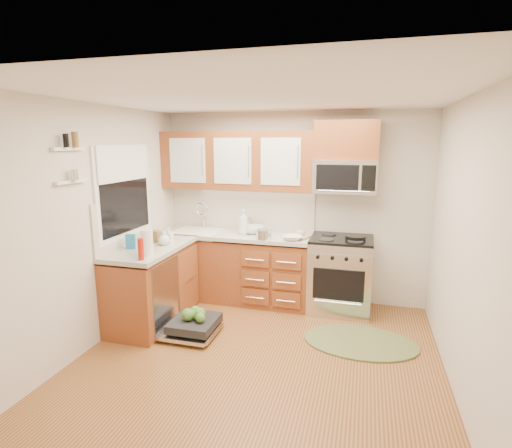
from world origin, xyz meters
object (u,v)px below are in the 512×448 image
(stock_pot, at_px, (264,234))
(dishwasher, at_px, (191,326))
(paper_towel_roll, at_px, (147,243))
(microwave, at_px, (345,176))
(cutting_board, at_px, (297,237))
(cup, at_px, (301,233))
(sink, at_px, (198,240))
(rug, at_px, (360,342))
(upper_cabinets, at_px, (237,161))
(bowl_a, at_px, (292,238))
(skillet, at_px, (355,237))
(range, at_px, (340,274))
(bowl_b, at_px, (253,230))

(stock_pot, bearing_deg, dishwasher, -122.95)
(paper_towel_roll, bearing_deg, microwave, 35.08)
(cutting_board, height_order, paper_towel_roll, paper_towel_roll)
(microwave, height_order, cup, microwave)
(microwave, relative_size, sink, 1.23)
(rug, distance_m, cup, 1.53)
(paper_towel_roll, bearing_deg, upper_cabinets, 68.40)
(paper_towel_roll, bearing_deg, dishwasher, 16.72)
(rug, height_order, bowl_a, bowl_a)
(skillet, bearing_deg, stock_pot, -171.12)
(paper_towel_roll, bearing_deg, range, 32.66)
(sink, relative_size, dishwasher, 0.89)
(cutting_board, xyz_separation_m, paper_towel_roll, (-1.41, -1.24, 0.13))
(upper_cabinets, distance_m, cutting_board, 1.28)
(stock_pot, height_order, bowl_a, stock_pot)
(dishwasher, distance_m, skillet, 2.20)
(sink, xyz_separation_m, cutting_board, (1.38, -0.01, 0.14))
(cutting_board, height_order, cup, cup)
(rug, height_order, bowl_b, bowl_b)
(rug, relative_size, cup, 10.83)
(microwave, relative_size, rug, 0.63)
(microwave, bearing_deg, dishwasher, -140.93)
(rug, bearing_deg, range, 108.94)
(paper_towel_roll, distance_m, bowl_a, 1.75)
(stock_pot, bearing_deg, bowl_b, 128.97)
(sink, bearing_deg, paper_towel_roll, -91.36)
(upper_cabinets, relative_size, range, 2.16)
(range, relative_size, paper_towel_roll, 3.42)
(upper_cabinets, relative_size, sink, 3.31)
(skillet, bearing_deg, bowl_a, -169.25)
(skillet, height_order, bowl_b, bowl_b)
(dishwasher, bearing_deg, sink, 109.20)
(microwave, relative_size, cup, 6.84)
(range, bearing_deg, sink, -179.70)
(cutting_board, bearing_deg, bowl_b, 172.52)
(range, xyz_separation_m, sink, (-1.93, -0.01, 0.33))
(stock_pot, xyz_separation_m, cutting_board, (0.39, 0.19, -0.05))
(rug, xyz_separation_m, skillet, (-0.12, 0.79, 0.96))
(paper_towel_roll, distance_m, cup, 1.95)
(rug, relative_size, cutting_board, 4.19)
(bowl_a, bearing_deg, microwave, 26.99)
(upper_cabinets, xyz_separation_m, cutting_board, (0.85, -0.16, -0.94))
(skillet, distance_m, stock_pot, 1.12)
(paper_towel_roll, bearing_deg, stock_pot, 45.84)
(sink, height_order, stock_pot, stock_pot)
(dishwasher, bearing_deg, cutting_board, 48.40)
(stock_pot, bearing_deg, bowl_a, 4.84)
(sink, xyz_separation_m, bowl_b, (0.77, 0.07, 0.17))
(dishwasher, xyz_separation_m, skillet, (1.70, 1.09, 0.87))
(stock_pot, distance_m, cup, 0.50)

